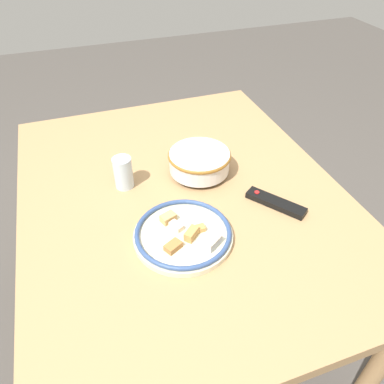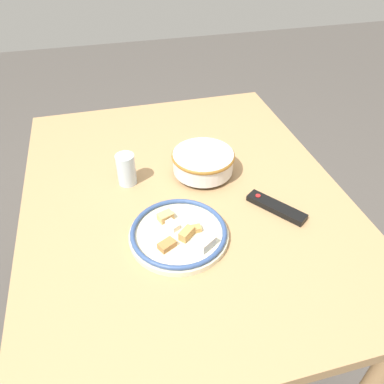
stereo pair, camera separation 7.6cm
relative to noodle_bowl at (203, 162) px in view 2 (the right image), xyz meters
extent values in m
plane|color=#4C4742|center=(0.08, -0.09, -0.82)|extent=(8.00, 8.00, 0.00)
cube|color=tan|center=(0.08, -0.09, -0.07)|extent=(1.34, 1.06, 0.04)
cylinder|color=tan|center=(-0.52, -0.55, -0.45)|extent=(0.06, 0.06, 0.73)
cylinder|color=tan|center=(-0.52, 0.37, -0.45)|extent=(0.06, 0.06, 0.73)
cylinder|color=tan|center=(0.68, 0.37, -0.45)|extent=(0.06, 0.06, 0.73)
cylinder|color=silver|center=(0.00, 0.00, -0.04)|extent=(0.10, 0.10, 0.02)
cylinder|color=silver|center=(0.00, 0.00, 0.00)|extent=(0.21, 0.21, 0.07)
cylinder|color=#C67A33|center=(0.00, 0.00, -0.01)|extent=(0.19, 0.19, 0.06)
torus|color=#936023|center=(0.00, 0.00, 0.03)|extent=(0.22, 0.22, 0.01)
cylinder|color=beige|center=(0.29, -0.16, -0.04)|extent=(0.29, 0.29, 0.02)
torus|color=#334C7F|center=(0.29, -0.16, -0.03)|extent=(0.28, 0.28, 0.01)
cube|color=tan|center=(0.31, -0.14, -0.02)|extent=(0.05, 0.05, 0.03)
cube|color=tan|center=(0.22, -0.18, -0.02)|extent=(0.04, 0.05, 0.02)
cube|color=silver|center=(0.36, -0.10, -0.02)|extent=(0.05, 0.06, 0.03)
cube|color=silver|center=(0.26, -0.17, -0.02)|extent=(0.05, 0.04, 0.02)
cube|color=tan|center=(0.29, -0.11, -0.03)|extent=(0.02, 0.04, 0.02)
cube|color=#B2753D|center=(0.33, -0.20, -0.02)|extent=(0.05, 0.06, 0.02)
cube|color=black|center=(0.25, 0.17, -0.04)|extent=(0.19, 0.15, 0.02)
cylinder|color=red|center=(0.19, 0.13, -0.03)|extent=(0.02, 0.02, 0.00)
cylinder|color=silver|center=(-0.01, -0.27, 0.01)|extent=(0.06, 0.06, 0.11)
camera|label=1|loc=(1.02, -0.38, 0.76)|focal=35.00mm
camera|label=2|loc=(1.04, -0.31, 0.76)|focal=35.00mm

